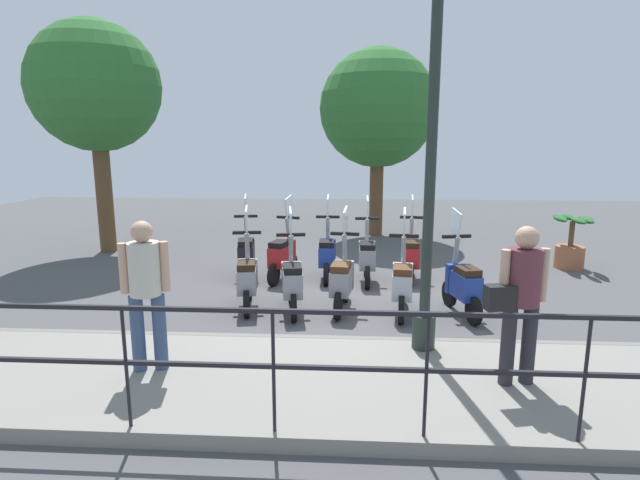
{
  "coord_description": "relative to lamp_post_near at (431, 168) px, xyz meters",
  "views": [
    {
      "loc": [
        -7.94,
        0.01,
        2.53
      ],
      "look_at": [
        0.2,
        0.5,
        0.9
      ],
      "focal_mm": 28.0,
      "sensor_mm": 36.0,
      "label": 1
    }
  ],
  "objects": [
    {
      "name": "ground_plane",
      "position": [
        2.4,
        0.86,
        -2.24
      ],
      "size": [
        28.0,
        28.0,
        0.0
      ],
      "primitive_type": "plane",
      "color": "#4C4C4F"
    },
    {
      "name": "promenade_walkway",
      "position": [
        -0.75,
        0.86,
        -2.16
      ],
      "size": [
        2.2,
        20.0,
        0.15
      ],
      "color": "gray",
      "rests_on": "ground_plane"
    },
    {
      "name": "fence_railing",
      "position": [
        -1.8,
        0.86,
        -1.34
      ],
      "size": [
        0.04,
        16.03,
        1.07
      ],
      "color": "black",
      "rests_on": "promenade_walkway"
    },
    {
      "name": "lamp_post_near",
      "position": [
        0.0,
        0.0,
        0.0
      ],
      "size": [
        0.26,
        0.9,
        4.68
      ],
      "color": "#232D28",
      "rests_on": "promenade_walkway"
    },
    {
      "name": "pedestrian_with_bag",
      "position": [
        -0.83,
        -0.78,
        -1.16
      ],
      "size": [
        0.39,
        0.64,
        1.59
      ],
      "rotation": [
        0.0,
        0.0,
        0.2
      ],
      "color": "#28282D",
      "rests_on": "promenade_walkway"
    },
    {
      "name": "pedestrian_distant",
      "position": [
        -0.73,
        2.96,
        -1.16
      ],
      "size": [
        0.39,
        0.48,
        1.59
      ],
      "rotation": [
        0.0,
        0.0,
        3.41
      ],
      "color": "#384C70",
      "rests_on": "promenade_walkway"
    },
    {
      "name": "tree_large",
      "position": [
        5.5,
        6.47,
        1.42
      ],
      "size": [
        2.83,
        2.83,
        5.11
      ],
      "color": "brown",
      "rests_on": "ground_plane"
    },
    {
      "name": "tree_distant",
      "position": [
        7.92,
        0.16,
        1.1
      ],
      "size": [
        3.06,
        3.06,
        4.89
      ],
      "color": "brown",
      "rests_on": "ground_plane"
    },
    {
      "name": "potted_palm",
      "position": [
        4.53,
        -3.56,
        -1.79
      ],
      "size": [
        1.06,
        0.66,
        1.05
      ],
      "color": "#9E5B3D",
      "rests_on": "ground_plane"
    },
    {
      "name": "scooter_near_0",
      "position": [
        1.58,
        -0.78,
        -1.75
      ],
      "size": [
        1.22,
        0.5,
        1.54
      ],
      "rotation": [
        0.0,
        0.0,
        0.22
      ],
      "color": "black",
      "rests_on": "ground_plane"
    },
    {
      "name": "scooter_near_1",
      "position": [
        1.58,
        0.09,
        -1.75
      ],
      "size": [
        1.23,
        0.44,
        1.54
      ],
      "rotation": [
        0.0,
        0.0,
        -0.11
      ],
      "color": "black",
      "rests_on": "ground_plane"
    },
    {
      "name": "scooter_near_2",
      "position": [
        1.69,
        0.98,
        -1.75
      ],
      "size": [
        1.23,
        0.44,
        1.54
      ],
      "rotation": [
        0.0,
        0.0,
        -0.12
      ],
      "color": "black",
      "rests_on": "ground_plane"
    },
    {
      "name": "scooter_near_3",
      "position": [
        1.56,
        1.72,
        -1.75
      ],
      "size": [
        1.23,
        0.46,
        1.54
      ],
      "rotation": [
        0.0,
        0.0,
        0.16
      ],
      "color": "black",
      "rests_on": "ground_plane"
    },
    {
      "name": "scooter_near_4",
      "position": [
        1.7,
        2.42,
        -1.75
      ],
      "size": [
        1.23,
        0.46,
        1.54
      ],
      "rotation": [
        0.0,
        0.0,
        0.16
      ],
      "color": "black",
      "rests_on": "ground_plane"
    },
    {
      "name": "scooter_far_0",
      "position": [
        3.43,
        -0.26,
        -1.75
      ],
      "size": [
        1.23,
        0.44,
        1.54
      ],
      "rotation": [
        0.0,
        0.0,
        -0.09
      ],
      "color": "black",
      "rests_on": "ground_plane"
    },
    {
      "name": "scooter_far_1",
      "position": [
        3.23,
        0.55,
        -1.75
      ],
      "size": [
        1.23,
        0.44,
        1.54
      ],
      "rotation": [
        0.0,
        0.0,
        -0.0
      ],
      "color": "black",
      "rests_on": "ground_plane"
    },
    {
      "name": "scooter_far_2",
      "position": [
        3.4,
        1.28,
        -1.75
      ],
      "size": [
        1.23,
        0.44,
        1.54
      ],
      "rotation": [
        0.0,
        0.0,
        0.0
      ],
      "color": "black",
      "rests_on": "ground_plane"
    },
    {
      "name": "scooter_far_3",
      "position": [
        3.29,
        2.09,
        -1.75
      ],
      "size": [
        1.21,
        0.53,
        1.54
      ],
      "rotation": [
        0.0,
        0.0,
        -0.28
      ],
      "color": "black",
      "rests_on": "ground_plane"
    },
    {
      "name": "scooter_far_4",
      "position": [
        3.39,
        2.79,
        -1.75
      ],
      "size": [
        1.23,
        0.47,
        1.54
      ],
      "rotation": [
        0.0,
        0.0,
        0.16
      ],
      "color": "black",
      "rests_on": "ground_plane"
    }
  ]
}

